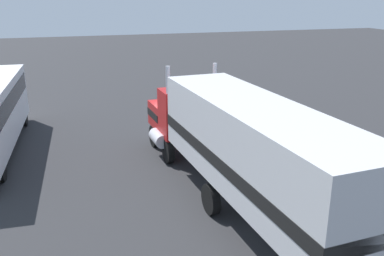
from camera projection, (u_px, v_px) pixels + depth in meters
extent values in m
plane|color=#2D2D30|center=(183.00, 150.00, 20.72)|extent=(120.00, 120.00, 0.00)
cube|color=silver|center=(279.00, 169.00, 18.55)|extent=(4.40, 0.49, 0.01)
cube|color=silver|center=(330.00, 164.00, 19.05)|extent=(4.40, 0.39, 0.01)
cube|color=#B21919|center=(177.00, 114.00, 20.85)|extent=(1.95, 2.61, 1.20)
cube|color=#B21919|center=(188.00, 112.00, 19.28)|extent=(1.55, 2.58, 2.20)
cube|color=silver|center=(171.00, 109.00, 21.69)|extent=(0.21, 2.10, 1.08)
cube|color=black|center=(177.00, 112.00, 20.84)|extent=(1.96, 2.65, 0.36)
cylinder|color=silver|center=(168.00, 105.00, 18.23)|extent=(0.18, 0.18, 3.40)
cylinder|color=silver|center=(214.00, 100.00, 18.97)|extent=(0.18, 0.18, 3.40)
cube|color=silver|center=(255.00, 146.00, 13.46)|extent=(10.64, 3.25, 2.80)
cube|color=black|center=(255.00, 158.00, 13.59)|extent=(10.64, 3.29, 0.44)
cylinder|color=silver|center=(159.00, 138.00, 19.60)|extent=(1.34, 0.72, 0.64)
cylinder|color=black|center=(155.00, 136.00, 21.11)|extent=(1.12, 0.37, 1.10)
cylinder|color=black|center=(195.00, 131.00, 21.85)|extent=(1.12, 0.37, 1.10)
cylinder|color=black|center=(168.00, 151.00, 19.06)|extent=(1.12, 0.37, 1.10)
cylinder|color=black|center=(212.00, 145.00, 19.80)|extent=(1.12, 0.37, 1.10)
cylinder|color=black|center=(211.00, 199.00, 14.66)|extent=(1.12, 0.37, 1.10)
cylinder|color=black|center=(265.00, 189.00, 15.40)|extent=(1.12, 0.37, 1.10)
cylinder|color=#2D3347|center=(246.00, 155.00, 19.04)|extent=(0.18, 0.18, 0.82)
cylinder|color=#2D3347|center=(245.00, 154.00, 19.18)|extent=(0.18, 0.18, 0.82)
cylinder|color=#A5728C|center=(246.00, 140.00, 18.89)|extent=(0.34, 0.34, 0.58)
sphere|color=tan|center=(246.00, 131.00, 18.77)|extent=(0.23, 0.23, 0.23)
cube|color=black|center=(251.00, 139.00, 18.88)|extent=(0.30, 0.23, 0.36)
cylinder|color=black|center=(24.00, 117.00, 24.39)|extent=(1.01, 0.33, 1.00)
cylinder|color=black|center=(1.00, 170.00, 17.21)|extent=(1.01, 0.33, 1.00)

